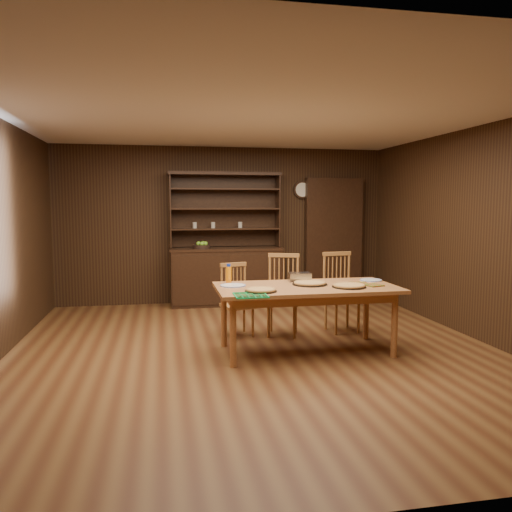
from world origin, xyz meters
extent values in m
plane|color=brown|center=(0.00, 0.00, 0.00)|extent=(6.00, 6.00, 0.00)
plane|color=silver|center=(0.00, 0.00, 2.60)|extent=(6.00, 6.00, 0.00)
plane|color=#372311|center=(0.00, 3.00, 1.30)|extent=(5.50, 0.00, 5.50)
plane|color=#372311|center=(0.00, -3.00, 1.30)|extent=(5.50, 0.00, 5.50)
plane|color=#372311|center=(2.75, 0.00, 1.30)|extent=(0.00, 6.00, 6.00)
cube|color=black|center=(0.00, 2.74, 0.45)|extent=(1.80, 0.50, 0.90)
cube|color=black|center=(0.00, 2.74, 0.92)|extent=(1.84, 0.52, 0.04)
cube|color=black|center=(0.00, 2.97, 1.55)|extent=(1.80, 0.02, 1.20)
cube|color=black|center=(-0.89, 2.82, 1.55)|extent=(0.02, 0.32, 1.20)
cube|color=black|center=(0.89, 2.82, 1.55)|extent=(0.02, 0.32, 1.20)
cube|color=black|center=(0.00, 2.82, 2.15)|extent=(1.84, 0.34, 0.05)
cylinder|color=#A8A08E|center=(-0.50, 2.82, 1.31)|extent=(0.07, 0.07, 0.10)
cylinder|color=#A8A08E|center=(-0.20, 2.82, 1.31)|extent=(0.07, 0.07, 0.10)
cube|color=black|center=(1.90, 2.90, 1.05)|extent=(1.00, 0.18, 2.10)
cylinder|color=black|center=(1.35, 2.96, 1.90)|extent=(0.30, 0.04, 0.30)
cylinder|color=#EEE7CB|center=(1.35, 2.94, 1.90)|extent=(0.24, 0.01, 0.24)
cube|color=#BC7841|center=(0.54, -0.08, 0.73)|extent=(2.00, 1.00, 0.04)
cylinder|color=#BC7841|center=(-0.34, -0.46, 0.35)|extent=(0.07, 0.07, 0.71)
cylinder|color=#BC7841|center=(-0.34, 0.31, 0.35)|extent=(0.07, 0.07, 0.71)
cylinder|color=#BC7841|center=(1.42, -0.46, 0.35)|extent=(0.07, 0.07, 0.71)
cylinder|color=#BC7841|center=(1.42, 0.31, 0.35)|extent=(0.07, 0.07, 0.71)
cube|color=#A37237|center=(-0.10, 0.76, 0.38)|extent=(0.45, 0.44, 0.04)
cylinder|color=#A37237|center=(-0.21, 0.59, 0.18)|extent=(0.03, 0.03, 0.36)
cylinder|color=#A37237|center=(-0.27, 0.85, 0.18)|extent=(0.03, 0.03, 0.36)
cylinder|color=#A37237|center=(0.07, 0.66, 0.18)|extent=(0.03, 0.03, 0.36)
cylinder|color=#A37237|center=(0.00, 0.92, 0.18)|extent=(0.03, 0.03, 0.36)
cube|color=#A37237|center=(-0.14, 0.90, 0.89)|extent=(0.35, 0.12, 0.05)
cube|color=#A37237|center=(0.45, 0.67, 0.43)|extent=(0.53, 0.51, 0.04)
cylinder|color=#A37237|center=(0.25, 0.58, 0.21)|extent=(0.04, 0.04, 0.41)
cylinder|color=#A37237|center=(0.35, 0.86, 0.21)|extent=(0.04, 0.04, 0.41)
cylinder|color=#A37237|center=(0.55, 0.47, 0.21)|extent=(0.04, 0.04, 0.41)
cylinder|color=#A37237|center=(0.65, 0.76, 0.21)|extent=(0.04, 0.04, 0.41)
cube|color=#A37237|center=(0.50, 0.83, 1.00)|extent=(0.39, 0.16, 0.05)
cube|color=#A37237|center=(1.26, 0.71, 0.43)|extent=(0.47, 0.45, 0.04)
cylinder|color=#A37237|center=(1.12, 0.54, 0.21)|extent=(0.04, 0.04, 0.41)
cylinder|color=#A37237|center=(1.08, 0.84, 0.21)|extent=(0.04, 0.04, 0.41)
cylinder|color=#A37237|center=(1.44, 0.58, 0.21)|extent=(0.04, 0.04, 0.41)
cylinder|color=#A37237|center=(1.40, 0.88, 0.21)|extent=(0.04, 0.04, 0.41)
cube|color=#A37237|center=(1.24, 0.88, 1.00)|extent=(0.40, 0.08, 0.05)
cylinder|color=black|center=(-0.03, -0.33, 0.76)|extent=(0.34, 0.34, 0.01)
cylinder|color=tan|center=(-0.03, -0.33, 0.77)|extent=(0.31, 0.31, 0.02)
torus|color=#BB8343|center=(-0.03, -0.33, 0.77)|extent=(0.32, 0.32, 0.03)
cylinder|color=black|center=(0.97, -0.25, 0.76)|extent=(0.37, 0.37, 0.01)
cylinder|color=tan|center=(0.97, -0.25, 0.77)|extent=(0.34, 0.34, 0.02)
torus|color=#BB8343|center=(0.97, -0.25, 0.77)|extent=(0.35, 0.35, 0.03)
cylinder|color=black|center=(0.60, 0.00, 0.76)|extent=(0.40, 0.40, 0.01)
cylinder|color=tan|center=(0.60, 0.00, 0.77)|extent=(0.36, 0.36, 0.02)
torus|color=#BB8343|center=(0.60, 0.00, 0.77)|extent=(0.36, 0.36, 0.03)
cylinder|color=white|center=(-0.26, 0.06, 0.76)|extent=(0.28, 0.28, 0.01)
torus|color=#35489F|center=(-0.26, 0.06, 0.76)|extent=(0.29, 0.29, 0.01)
cylinder|color=white|center=(1.40, 0.14, 0.76)|extent=(0.26, 0.26, 0.01)
torus|color=#35489F|center=(1.40, 0.14, 0.76)|extent=(0.26, 0.26, 0.01)
cube|color=silver|center=(0.56, 0.26, 0.80)|extent=(0.27, 0.20, 0.10)
cylinder|color=orange|center=(-0.28, 0.30, 0.85)|extent=(0.06, 0.06, 0.19)
cylinder|color=#142EA3|center=(-0.28, 0.30, 0.96)|extent=(0.04, 0.04, 0.03)
cube|color=#A82013|center=(1.28, -0.20, 0.76)|extent=(0.22, 0.22, 0.01)
cube|color=#A82013|center=(1.16, -0.07, 0.76)|extent=(0.24, 0.24, 0.02)
cylinder|color=black|center=(-0.40, 2.69, 0.97)|extent=(0.29, 0.29, 0.06)
sphere|color=#7EB730|center=(-0.45, 2.69, 1.02)|extent=(0.08, 0.08, 0.08)
sphere|color=#7EB730|center=(-0.37, 2.72, 1.02)|extent=(0.08, 0.08, 0.08)
sphere|color=#7EB730|center=(-0.40, 2.64, 1.02)|extent=(0.08, 0.08, 0.08)
sphere|color=#7EB730|center=(-0.34, 2.67, 1.02)|extent=(0.08, 0.08, 0.08)
camera|label=1|loc=(-1.03, -5.36, 1.66)|focal=35.00mm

